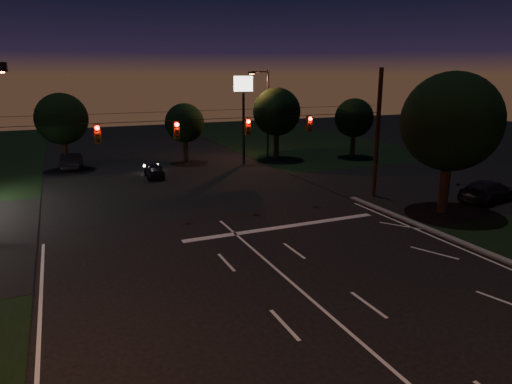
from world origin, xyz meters
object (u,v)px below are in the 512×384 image
car_cross (489,191)px  tree_right_near (449,123)px  car_oncoming_b (72,161)px  utility_pole_right (373,196)px  car_oncoming_a (154,170)px

car_cross → tree_right_near: bearing=86.6°
car_oncoming_b → tree_right_near: bearing=138.0°
car_oncoming_b → car_cross: size_ratio=0.90×
car_oncoming_b → car_cross: bearing=144.7°
utility_pole_right → car_oncoming_a: (-13.22, 12.54, 0.62)m
utility_pole_right → car_cross: (6.46, -4.28, 0.75)m
utility_pole_right → tree_right_near: (1.53, -4.83, 5.68)m
utility_pole_right → car_oncoming_a: utility_pole_right is taller
car_oncoming_a → car_oncoming_b: size_ratio=0.79×
car_cross → car_oncoming_a: bearing=39.6°
utility_pole_right → car_oncoming_b: size_ratio=1.95×
utility_pole_right → car_cross: size_ratio=1.75×
car_oncoming_b → car_oncoming_a: bearing=139.5°
tree_right_near → car_cross: (4.93, 0.56, -4.93)m
utility_pole_right → tree_right_near: 7.61m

